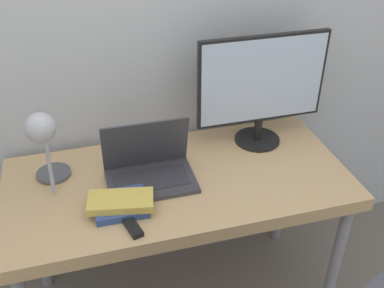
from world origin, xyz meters
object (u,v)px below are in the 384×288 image
(monitor, at_px, (262,85))
(desk_lamp, at_px, (43,138))
(laptop, at_px, (149,169))
(book_stack, at_px, (121,203))

(monitor, height_order, desk_lamp, monitor)
(laptop, height_order, monitor, monitor)
(monitor, relative_size, book_stack, 2.23)
(laptop, height_order, book_stack, laptop)
(monitor, distance_m, desk_lamp, 0.94)
(monitor, bearing_deg, book_stack, -155.30)
(laptop, distance_m, desk_lamp, 0.43)
(laptop, bearing_deg, desk_lamp, 177.02)
(monitor, relative_size, desk_lamp, 1.58)
(monitor, xyz_separation_m, book_stack, (-0.68, -0.31, -0.25))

